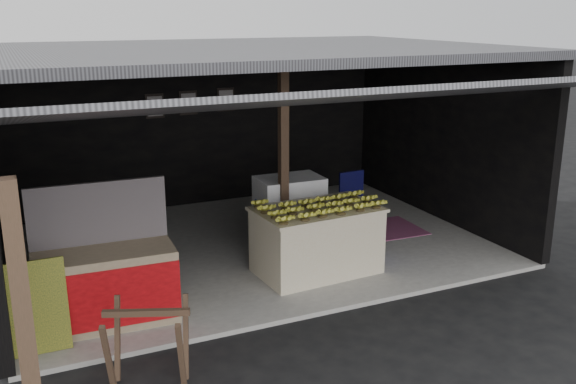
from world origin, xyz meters
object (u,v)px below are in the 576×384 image
banana_table (317,240)px  neighbor_stall (106,283)px  water_barrel (368,242)px  white_crate (290,212)px  sawhorse (148,338)px  plastic_chair (355,196)px

banana_table → neighbor_stall: size_ratio=1.07×
banana_table → neighbor_stall: bearing=-177.0°
neighbor_stall → water_barrel: bearing=9.8°
banana_table → white_crate: (0.10, 1.09, 0.08)m
sawhorse → plastic_chair: size_ratio=0.98×
sawhorse → water_barrel: sawhorse is taller
water_barrel → sawhorse: bearing=-152.4°
neighbor_stall → sawhorse: neighbor_stall is taller
banana_table → white_crate: white_crate is taller
white_crate → plastic_chair: (1.27, 0.25, 0.03)m
white_crate → water_barrel: (0.81, -0.94, -0.29)m
white_crate → banana_table: bearing=-94.2°
sawhorse → banana_table: bearing=54.7°
banana_table → sawhorse: size_ratio=1.84×
white_crate → water_barrel: size_ratio=2.19×
white_crate → plastic_chair: bearing=12.1°
banana_table → white_crate: bearing=81.4°
banana_table → sawhorse: 3.19m
neighbor_stall → sawhorse: 1.42m
water_barrel → plastic_chair: bearing=68.9°
banana_table → white_crate: 1.09m
banana_table → neighbor_stall: neighbor_stall is taller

